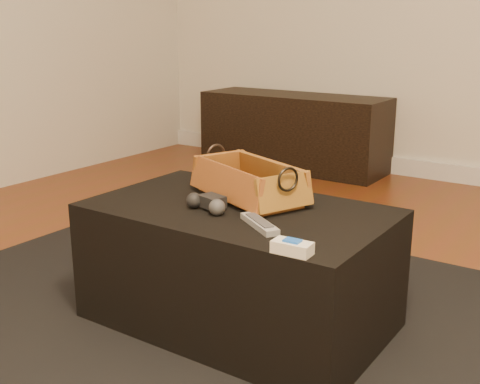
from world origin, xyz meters
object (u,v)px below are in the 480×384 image
Objects in this scene: media_cabinet at (293,131)px; game_controller at (208,203)px; ottoman at (238,265)px; silver_remote at (259,223)px; tv_remote at (241,190)px; wicker_basket at (249,184)px; cream_gadget at (292,247)px.

media_cabinet is 7.98× the size of game_controller.
silver_remote is at bearing -38.27° from ottoman.
tv_remote is (0.98, -2.13, 0.19)m from media_cabinet.
media_cabinet reaches higher than ottoman.
ottoman is 0.26m from game_controller.
wicker_basket is (1.01, -2.12, 0.22)m from media_cabinet.
wicker_basket is at bearing -64.62° from media_cabinet.
wicker_basket reaches higher than cream_gadget.
silver_remote is at bearing -10.30° from game_controller.
cream_gadget is (0.36, -0.27, 0.23)m from ottoman.
wicker_basket is 2.67× the size of silver_remote.
ottoman is at bearing -43.84° from tv_remote.
ottoman is 5.86× the size of game_controller.
ottoman is 0.26m from tv_remote.
tv_remote is at bearing 119.28° from ottoman.
tv_remote reaches higher than silver_remote.
game_controller is at bearing 169.70° from silver_remote.
wicker_basket reaches higher than media_cabinet.
cream_gadget reaches higher than silver_remote.
game_controller reaches higher than tv_remote.
game_controller is (-0.03, -0.20, -0.03)m from wicker_basket.
wicker_basket reaches higher than game_controller.
tv_remote is 2.16× the size of cream_gadget.
tv_remote is 1.39× the size of game_controller.
media_cabinet is 2.45m from ottoman.
tv_remote is 0.19m from game_controller.
ottoman is 0.29m from wicker_basket.
wicker_basket is 4.55× the size of cream_gadget.
tv_remote is 0.56m from cream_gadget.
tv_remote is 0.47× the size of wicker_basket.
game_controller reaches higher than ottoman.
cream_gadget is at bearing -24.82° from tv_remote.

